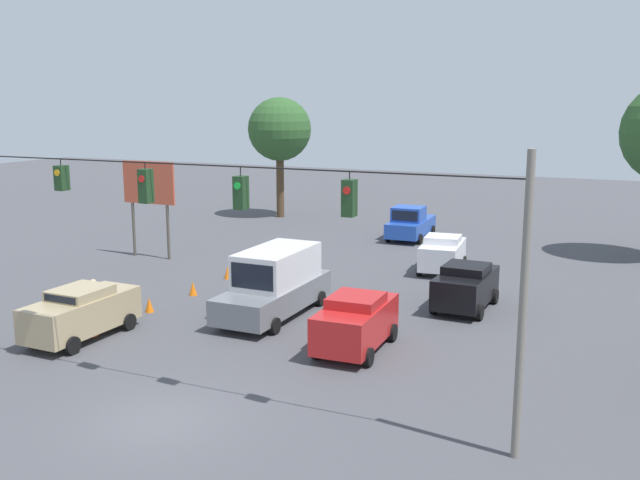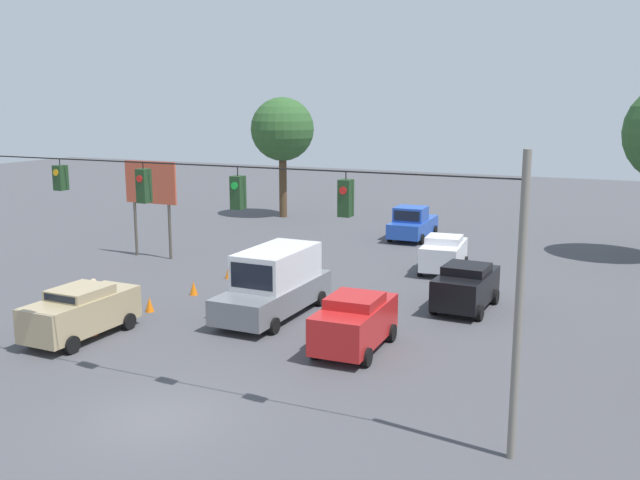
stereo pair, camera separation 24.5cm
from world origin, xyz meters
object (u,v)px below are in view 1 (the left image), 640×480
Objects in this scene: sedan_tan_parked_shoulder at (82,312)px; traffic_cone_fourth at (228,273)px; traffic_cone_nearest at (93,328)px; traffic_cone_third at (193,288)px; pedestrian at (94,300)px; tree_horizon_right at (280,130)px; pickup_truck_blue_withflow_deep at (410,224)px; overhead_signal_span at (196,236)px; box_truck_grey_withflow_mid at (275,282)px; sedan_white_oncoming_deep at (442,253)px; traffic_cone_second at (149,305)px; sedan_red_crossing_near at (356,321)px; traffic_cone_fifth at (258,260)px; roadside_billboard at (149,189)px; sedan_black_oncoming_far at (466,286)px.

sedan_tan_parked_shoulder reaches higher than traffic_cone_fourth.
traffic_cone_third is (-0.19, -6.29, 0.00)m from traffic_cone_nearest.
tree_horizon_right is (5.21, -26.15, 5.62)m from pedestrian.
sedan_tan_parked_shoulder is 6.68m from traffic_cone_third.
sedan_tan_parked_shoulder is (5.34, 23.54, 0.03)m from pickup_truck_blue_withflow_deep.
box_truck_grey_withflow_mid is at bearing -77.83° from overhead_signal_span.
overhead_signal_span is 29.83× the size of traffic_cone_third.
sedan_white_oncoming_deep is 15.14m from traffic_cone_second.
overhead_signal_span reaches higher than pickup_truck_blue_withflow_deep.
traffic_cone_second is at bearing 104.72° from tree_horizon_right.
sedan_tan_parked_shoulder is at bearing -20.67° from overhead_signal_span.
overhead_signal_span is 10.26m from traffic_cone_second.
box_truck_grey_withflow_mid is at bearing 138.80° from traffic_cone_fourth.
sedan_red_crossing_near reaches higher than pedestrian.
traffic_cone_fifth is at bearing -95.61° from pedestrian.
overhead_signal_span is 14.86m from traffic_cone_fourth.
sedan_white_oncoming_deep is 17.91m from traffic_cone_nearest.
box_truck_grey_withflow_mid is (0.20, 17.99, 0.38)m from pickup_truck_blue_withflow_deep.
sedan_tan_parked_shoulder is 29.08m from tree_horizon_right.
pedestrian is (-5.31, 10.62, -2.95)m from roadside_billboard.
sedan_tan_parked_shoulder is 7.30× the size of traffic_cone_nearest.
pickup_truck_blue_withflow_deep is at bearing 159.32° from tree_horizon_right.
overhead_signal_span is 29.83× the size of traffic_cone_fifth.
pickup_truck_blue_withflow_deep reaches higher than traffic_cone_nearest.
tree_horizon_right is at bearing -70.53° from traffic_cone_fourth.
overhead_signal_span is 4.38× the size of sedan_red_crossing_near.
traffic_cone_third is at bearing 14.09° from sedan_black_oncoming_far.
tree_horizon_right is (11.31, -22.34, 5.14)m from box_truck_grey_withflow_mid.
roadside_billboard is at bearing 89.62° from tree_horizon_right.
box_truck_grey_withflow_mid is 5.39m from traffic_cone_second.
sedan_white_oncoming_deep is at bearing 117.62° from pickup_truck_blue_withflow_deep.
sedan_tan_parked_shoulder is 1.98m from pedestrian.
sedan_black_oncoming_far is at bearing 171.36° from roadside_billboard.
sedan_red_crossing_near is 6.82× the size of traffic_cone_fifth.
pedestrian is (13.01, 7.83, -0.12)m from sedan_black_oncoming_far.
sedan_white_oncoming_deep is at bearing -127.91° from traffic_cone_second.
traffic_cone_second is 6.18m from traffic_cone_fourth.
traffic_cone_nearest is at bearing 77.42° from pickup_truck_blue_withflow_deep.
box_truck_grey_withflow_mid is at bearing 116.85° from tree_horizon_right.
overhead_signal_span reaches higher than sedan_red_crossing_near.
overhead_signal_span is 4.09× the size of sedan_tan_parked_shoulder.
traffic_cone_third is at bearing -91.75° from traffic_cone_nearest.
overhead_signal_span reaches higher than sedan_white_oncoming_deep.
sedan_black_oncoming_far is at bearing -141.57° from sedan_tan_parked_shoulder.
traffic_cone_third is at bearing -21.37° from sedan_red_crossing_near.
pickup_truck_blue_withflow_deep is 1.28× the size of sedan_white_oncoming_deep.
sedan_tan_parked_shoulder is (6.90, -2.60, -3.84)m from overhead_signal_span.
box_truck_grey_withflow_mid is (1.76, -8.15, -3.49)m from overhead_signal_span.
sedan_white_oncoming_deep is at bearing -121.35° from traffic_cone_nearest.
pedestrian is 0.20× the size of tree_horizon_right.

